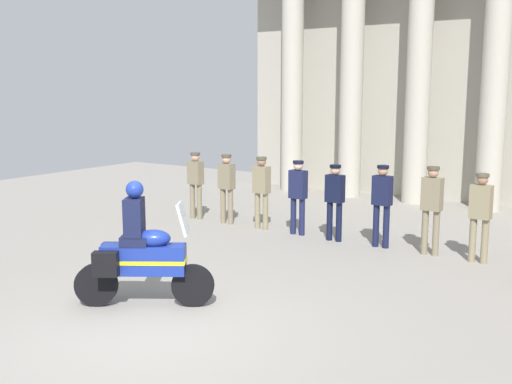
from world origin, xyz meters
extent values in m
plane|color=gray|center=(0.00, 0.00, 0.00)|extent=(28.44, 28.44, 0.00)
cube|color=#A49F91|center=(-0.23, 12.16, 3.93)|extent=(11.82, 0.30, 7.85)
cylinder|color=#B2AD9E|center=(-4.30, 11.22, 3.35)|extent=(0.68, 0.68, 6.71)
cylinder|color=#B2AD9E|center=(-2.27, 11.22, 3.35)|extent=(0.68, 0.68, 6.71)
cylinder|color=#B2AD9E|center=(-0.23, 11.22, 3.35)|extent=(0.68, 0.68, 6.71)
cylinder|color=#B2AD9E|center=(1.81, 11.22, 3.35)|extent=(0.68, 0.68, 6.71)
cylinder|color=#7A7056|center=(-4.17, 6.01, 0.44)|extent=(0.13, 0.13, 0.89)
cylinder|color=#7A7056|center=(-3.95, 6.01, 0.44)|extent=(0.13, 0.13, 0.89)
cube|color=#7A7056|center=(-4.06, 6.01, 1.17)|extent=(0.40, 0.25, 0.58)
sphere|color=tan|center=(-4.06, 6.01, 1.57)|extent=(0.21, 0.21, 0.21)
cylinder|color=#494334|center=(-4.06, 6.01, 1.64)|extent=(0.24, 0.24, 0.06)
cylinder|color=#7A7056|center=(-3.19, 5.97, 0.43)|extent=(0.13, 0.13, 0.86)
cylinder|color=#7A7056|center=(-2.97, 5.97, 0.43)|extent=(0.13, 0.13, 0.86)
cube|color=#7A7056|center=(-3.08, 5.97, 1.16)|extent=(0.40, 0.25, 0.61)
sphere|color=tan|center=(-3.08, 5.97, 1.58)|extent=(0.21, 0.21, 0.21)
cylinder|color=#494334|center=(-3.08, 5.97, 1.65)|extent=(0.24, 0.24, 0.06)
cylinder|color=#847A5B|center=(-2.17, 5.95, 0.43)|extent=(0.13, 0.13, 0.85)
cylinder|color=#847A5B|center=(-1.95, 5.95, 0.43)|extent=(0.13, 0.13, 0.85)
cube|color=#847A5B|center=(-2.06, 5.95, 1.17)|extent=(0.40, 0.25, 0.63)
sphere|color=#997056|center=(-2.06, 5.95, 1.58)|extent=(0.21, 0.21, 0.21)
cylinder|color=#4F4937|center=(-2.06, 5.95, 1.66)|extent=(0.24, 0.24, 0.06)
cylinder|color=#191E42|center=(-1.19, 5.93, 0.41)|extent=(0.13, 0.13, 0.83)
cylinder|color=#191E42|center=(-0.97, 5.93, 0.41)|extent=(0.13, 0.13, 0.83)
cube|color=#191E42|center=(-1.08, 5.93, 1.14)|extent=(0.40, 0.25, 0.63)
sphere|color=beige|center=(-1.08, 5.93, 1.56)|extent=(0.21, 0.21, 0.21)
cylinder|color=black|center=(-1.08, 5.93, 1.64)|extent=(0.24, 0.24, 0.06)
cylinder|color=black|center=(-0.25, 5.86, 0.42)|extent=(0.13, 0.13, 0.85)
cylinder|color=black|center=(-0.03, 5.86, 0.42)|extent=(0.13, 0.13, 0.85)
cube|color=black|center=(-0.14, 5.86, 1.14)|extent=(0.40, 0.25, 0.58)
sphere|color=tan|center=(-0.14, 5.86, 1.54)|extent=(0.21, 0.21, 0.21)
cylinder|color=black|center=(-0.14, 5.86, 1.61)|extent=(0.24, 0.24, 0.06)
cylinder|color=#141938|center=(0.80, 5.89, 0.44)|extent=(0.13, 0.13, 0.89)
cylinder|color=#141938|center=(1.02, 5.89, 0.44)|extent=(0.13, 0.13, 0.89)
cube|color=#141938|center=(0.91, 5.89, 1.19)|extent=(0.40, 0.25, 0.60)
sphere|color=tan|center=(0.91, 5.89, 1.59)|extent=(0.21, 0.21, 0.21)
cylinder|color=black|center=(0.91, 5.89, 1.67)|extent=(0.24, 0.24, 0.06)
cylinder|color=#7A7056|center=(1.83, 5.86, 0.45)|extent=(0.13, 0.13, 0.89)
cylinder|color=#7A7056|center=(2.05, 5.86, 0.45)|extent=(0.13, 0.13, 0.89)
cube|color=#7A7056|center=(1.94, 5.86, 1.21)|extent=(0.40, 0.25, 0.64)
sphere|color=tan|center=(1.94, 5.86, 1.64)|extent=(0.21, 0.21, 0.21)
cylinder|color=#494334|center=(1.94, 5.86, 1.72)|extent=(0.24, 0.24, 0.06)
cylinder|color=#847A5B|center=(2.76, 5.81, 0.42)|extent=(0.13, 0.13, 0.84)
cylinder|color=#847A5B|center=(2.98, 5.81, 0.42)|extent=(0.13, 0.13, 0.84)
cube|color=#847A5B|center=(2.87, 5.81, 1.16)|extent=(0.40, 0.25, 0.63)
sphere|color=#997056|center=(2.87, 5.81, 1.58)|extent=(0.21, 0.21, 0.21)
cylinder|color=#4F4937|center=(2.87, 5.81, 1.66)|extent=(0.24, 0.24, 0.06)
cylinder|color=black|center=(-0.11, 1.05, 0.32)|extent=(0.59, 0.43, 0.64)
cylinder|color=black|center=(-1.34, 0.28, 0.32)|extent=(0.62, 0.46, 0.64)
cube|color=navy|center=(-0.73, 0.66, 0.72)|extent=(1.22, 0.93, 0.44)
ellipsoid|color=navy|center=(-0.60, 0.74, 1.04)|extent=(0.61, 0.55, 0.26)
cube|color=yellow|center=(-0.73, 0.66, 0.70)|extent=(1.24, 0.95, 0.06)
cube|color=silver|center=(-0.22, 0.98, 1.34)|extent=(0.35, 0.42, 0.47)
cube|color=black|center=(-1.29, 0.62, 0.72)|extent=(0.40, 0.34, 0.36)
cube|color=black|center=(-1.01, 0.18, 0.72)|extent=(0.40, 0.34, 0.36)
cube|color=#141938|center=(-0.83, 0.60, 1.01)|extent=(0.52, 0.50, 0.14)
cube|color=#141938|center=(-0.83, 0.60, 1.36)|extent=(0.41, 0.44, 0.56)
sphere|color=navy|center=(-0.81, 0.61, 1.77)|extent=(0.26, 0.26, 0.26)
camera|label=1|loc=(5.45, -5.68, 3.18)|focal=42.56mm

